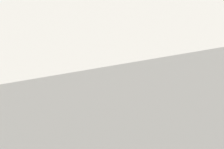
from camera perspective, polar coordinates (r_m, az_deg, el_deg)
name	(u,v)px	position (r m, az deg, el deg)	size (l,w,h in m)	color
ground_plane	(135,72)	(14.63, 4.30, 0.42)	(60.00, 60.00, 0.00)	black
kerb_strip	(179,130)	(11.63, 12.19, -9.86)	(24.00, 3.20, 0.04)	gray
moving_hatchback	(124,55)	(13.92, 2.21, 3.60)	(4.08, 2.18, 2.06)	orange
fire_hydrant	(85,114)	(11.48, -4.98, -7.25)	(0.42, 0.31, 0.80)	#197A2D
pedestrian	(62,112)	(11.23, -9.05, -6.79)	(0.25, 0.57, 1.22)	#B2262D
metal_railing	(194,136)	(10.42, 14.73, -10.83)	(9.45, 0.04, 1.05)	#B7BABF
sign_post	(33,122)	(9.60, -14.25, -8.38)	(0.07, 0.44, 2.40)	#4C4C51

